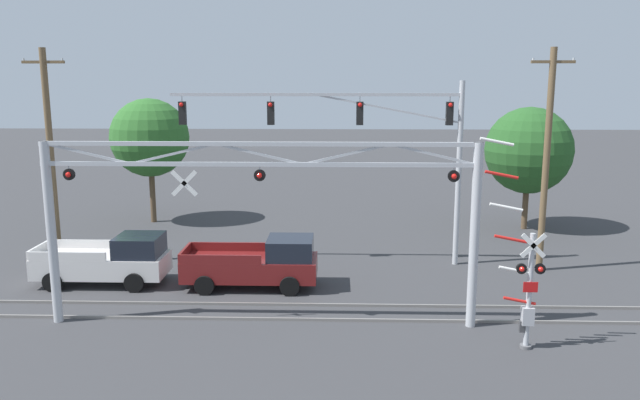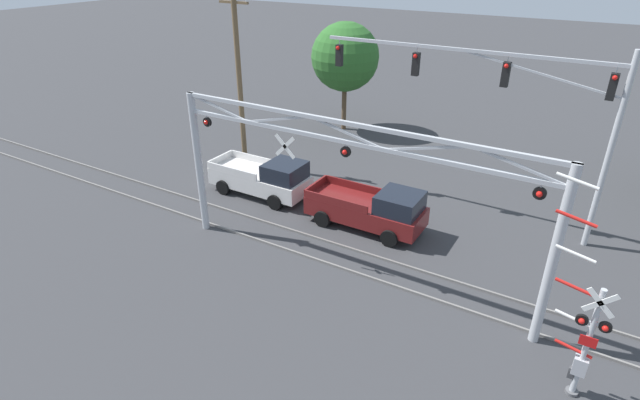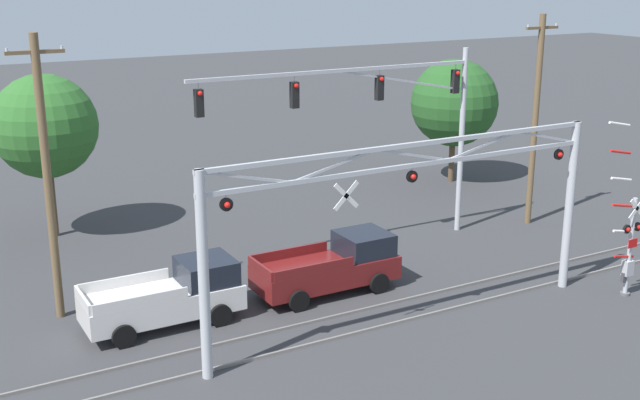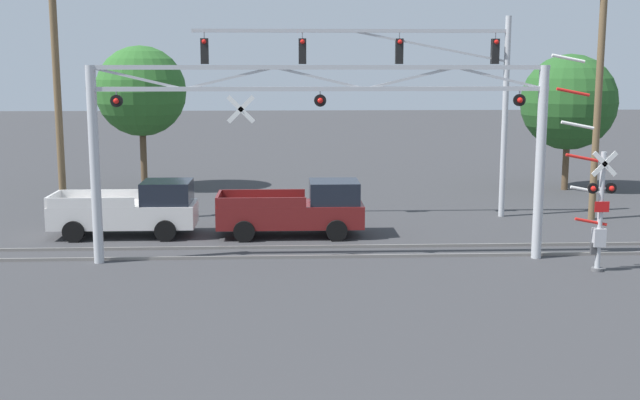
% 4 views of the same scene
% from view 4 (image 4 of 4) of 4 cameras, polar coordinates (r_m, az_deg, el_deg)
% --- Properties ---
extents(rail_track_near, '(80.00, 0.08, 0.10)m').
position_cam_4_polar(rail_track_near, '(26.13, -0.01, -4.05)').
color(rail_track_near, gray).
rests_on(rail_track_near, ground_plane).
extents(rail_track_far, '(80.00, 0.08, 0.10)m').
position_cam_4_polar(rail_track_far, '(27.52, -0.15, -3.34)').
color(rail_track_far, gray).
rests_on(rail_track_far, ground_plane).
extents(crossing_gantry, '(14.40, 0.32, 6.21)m').
position_cam_4_polar(crossing_gantry, '(25.19, -0.01, 4.73)').
color(crossing_gantry, '#B7BABF').
rests_on(crossing_gantry, ground_plane).
extents(crossing_signal_mast, '(2.16, 0.35, 6.54)m').
position_cam_4_polar(crossing_signal_mast, '(25.50, 19.05, -0.32)').
color(crossing_signal_mast, '#B7BABF').
rests_on(crossing_signal_mast, ground_plane).
extents(traffic_signal_span, '(12.71, 0.39, 8.14)m').
position_cam_4_polar(traffic_signal_span, '(32.75, 7.18, 8.79)').
color(traffic_signal_span, '#B7BABF').
rests_on(traffic_signal_span, ground_plane).
extents(pickup_truck_lead, '(5.31, 2.24, 2.03)m').
position_cam_4_polar(pickup_truck_lead, '(29.37, -1.51, -0.69)').
color(pickup_truck_lead, maroon).
rests_on(pickup_truck_lead, ground_plane).
extents(pickup_truck_following, '(5.21, 2.24, 2.03)m').
position_cam_4_polar(pickup_truck_following, '(30.11, -13.16, -0.68)').
color(pickup_truck_following, silver).
rests_on(pickup_truck_following, ground_plane).
extents(utility_pole_left, '(1.80, 0.28, 9.50)m').
position_cam_4_polar(utility_pole_left, '(32.69, -18.15, 6.82)').
color(utility_pole_left, brown).
rests_on(utility_pole_left, ground_plane).
extents(utility_pole_right, '(1.80, 0.28, 9.49)m').
position_cam_4_polar(utility_pole_right, '(33.89, 19.18, 6.84)').
color(utility_pole_right, brown).
rests_on(utility_pole_right, ground_plane).
extents(background_tree_beyond_span, '(4.72, 4.72, 6.74)m').
position_cam_4_polar(background_tree_beyond_span, '(41.70, 17.28, 6.65)').
color(background_tree_beyond_span, brown).
rests_on(background_tree_beyond_span, ground_plane).
extents(background_tree_far_left_verge, '(4.46, 4.46, 7.14)m').
position_cam_4_polar(background_tree_far_left_verge, '(40.94, -12.60, 7.55)').
color(background_tree_far_left_verge, brown).
rests_on(background_tree_far_left_verge, ground_plane).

